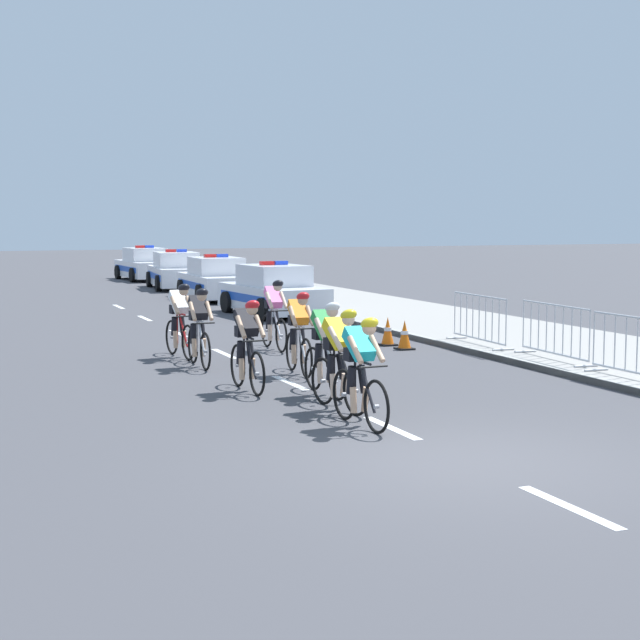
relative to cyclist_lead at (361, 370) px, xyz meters
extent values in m
plane|color=#424247|center=(0.36, -2.10, -0.79)|extent=(160.00, 160.00, 0.00)
cube|color=gray|center=(7.44, 11.90, -0.73)|extent=(4.71, 60.00, 0.12)
cube|color=#9E9E99|center=(5.17, 11.90, -0.72)|extent=(0.16, 60.00, 0.13)
cube|color=white|center=(0.36, -4.23, -0.78)|extent=(0.14, 1.60, 0.01)
cube|color=white|center=(0.36, -0.23, -0.78)|extent=(0.14, 1.60, 0.01)
cube|color=white|center=(0.36, 3.77, -0.78)|extent=(0.14, 1.60, 0.01)
cube|color=white|center=(0.36, 7.77, -0.78)|extent=(0.14, 1.60, 0.01)
cube|color=white|center=(0.36, 11.77, -0.78)|extent=(0.14, 1.60, 0.01)
cube|color=white|center=(0.36, 15.77, -0.78)|extent=(0.14, 1.60, 0.01)
cube|color=white|center=(0.36, 19.77, -0.78)|extent=(0.14, 1.60, 0.01)
torus|color=black|center=(0.02, -0.48, -0.42)|extent=(0.07, 0.73, 0.72)
cylinder|color=#99999E|center=(0.02, -0.48, -0.42)|extent=(0.06, 0.06, 0.06)
torus|color=black|center=(-0.02, 0.52, -0.42)|extent=(0.07, 0.73, 0.72)
cylinder|color=#99999E|center=(-0.02, 0.52, -0.42)|extent=(0.06, 0.06, 0.06)
cylinder|color=black|center=(0.00, -0.03, 0.11)|extent=(0.05, 0.55, 0.04)
cylinder|color=black|center=(0.01, -0.20, -0.21)|extent=(0.06, 0.48, 0.63)
cylinder|color=black|center=(-0.01, 0.17, -0.19)|extent=(0.04, 0.04, 0.65)
cylinder|color=black|center=(0.01, -0.38, 0.09)|extent=(0.42, 0.04, 0.03)
cube|color=black|center=(-0.01, 0.17, 0.15)|extent=(0.11, 0.22, 0.05)
cube|color=#19B2B7|center=(0.00, 0.05, 0.35)|extent=(0.30, 0.56, 0.45)
cube|color=black|center=(-0.01, 0.16, 0.19)|extent=(0.29, 0.21, 0.18)
cylinder|color=black|center=(0.09, 0.12, -0.15)|extent=(0.12, 0.23, 0.40)
cylinder|color=tan|center=(0.09, 0.04, -0.41)|extent=(0.10, 0.16, 0.36)
cylinder|color=black|center=(-0.09, 0.11, -0.15)|extent=(0.12, 0.17, 0.40)
cylinder|color=tan|center=(-0.09, 0.03, -0.41)|extent=(0.09, 0.13, 0.36)
cylinder|color=tan|center=(0.17, -0.16, 0.30)|extent=(0.09, 0.40, 0.35)
cylinder|color=tan|center=(-0.15, -0.17, 0.30)|extent=(0.09, 0.40, 0.35)
sphere|color=tan|center=(0.01, -0.25, 0.59)|extent=(0.19, 0.19, 0.19)
ellipsoid|color=yellow|center=(0.01, -0.26, 0.66)|extent=(0.24, 0.32, 0.24)
torus|color=black|center=(0.25, 0.72, -0.42)|extent=(0.12, 0.72, 0.72)
cylinder|color=#99999E|center=(0.25, 0.72, -0.42)|extent=(0.07, 0.07, 0.06)
torus|color=black|center=(0.14, 1.71, -0.42)|extent=(0.12, 0.72, 0.72)
cylinder|color=#99999E|center=(0.14, 1.71, -0.42)|extent=(0.07, 0.07, 0.06)
cylinder|color=black|center=(0.20, 1.16, 0.11)|extent=(0.09, 0.55, 0.04)
cylinder|color=black|center=(0.22, 0.99, -0.21)|extent=(0.09, 0.48, 0.63)
cylinder|color=black|center=(0.18, 1.36, -0.19)|extent=(0.04, 0.04, 0.65)
cylinder|color=black|center=(0.24, 0.82, 0.09)|extent=(0.42, 0.07, 0.03)
cube|color=black|center=(0.18, 1.36, 0.15)|extent=(0.12, 0.23, 0.05)
cube|color=yellow|center=(0.19, 1.24, 0.35)|extent=(0.34, 0.57, 0.46)
cube|color=black|center=(0.18, 1.35, 0.19)|extent=(0.30, 0.23, 0.18)
cylinder|color=black|center=(0.27, 1.31, -0.15)|extent=(0.13, 0.23, 0.40)
cylinder|color=beige|center=(0.28, 1.23, -0.41)|extent=(0.11, 0.16, 0.36)
cylinder|color=black|center=(0.10, 1.29, -0.15)|extent=(0.13, 0.18, 0.40)
cylinder|color=beige|center=(0.10, 1.21, -0.41)|extent=(0.10, 0.13, 0.36)
cylinder|color=beige|center=(0.37, 1.04, 0.30)|extent=(0.12, 0.41, 0.35)
cylinder|color=beige|center=(0.06, 1.01, 0.30)|extent=(0.12, 0.41, 0.35)
sphere|color=beige|center=(0.22, 0.94, 0.59)|extent=(0.19, 0.19, 0.19)
ellipsoid|color=yellow|center=(0.22, 0.93, 0.66)|extent=(0.26, 0.34, 0.24)
torus|color=black|center=(0.49, 1.95, -0.42)|extent=(0.06, 0.72, 0.72)
cylinder|color=#99999E|center=(0.49, 1.95, -0.42)|extent=(0.06, 0.06, 0.06)
torus|color=black|center=(0.47, 2.95, -0.42)|extent=(0.06, 0.72, 0.72)
cylinder|color=#99999E|center=(0.47, 2.95, -0.42)|extent=(0.06, 0.06, 0.06)
cylinder|color=silver|center=(0.48, 2.40, 0.11)|extent=(0.05, 0.55, 0.04)
cylinder|color=silver|center=(0.48, 2.22, -0.21)|extent=(0.05, 0.48, 0.63)
cylinder|color=silver|center=(0.48, 2.60, -0.19)|extent=(0.04, 0.04, 0.65)
cylinder|color=black|center=(0.49, 2.05, 0.09)|extent=(0.42, 0.04, 0.03)
cube|color=black|center=(0.48, 2.60, 0.15)|extent=(0.10, 0.22, 0.05)
cube|color=green|center=(0.48, 2.47, 0.35)|extent=(0.29, 0.55, 0.46)
cube|color=black|center=(0.48, 2.59, 0.19)|extent=(0.28, 0.21, 0.18)
cylinder|color=black|center=(0.57, 2.54, -0.15)|extent=(0.11, 0.23, 0.40)
cylinder|color=beige|center=(0.57, 2.46, -0.41)|extent=(0.09, 0.16, 0.36)
cylinder|color=black|center=(0.39, 2.53, -0.15)|extent=(0.11, 0.17, 0.40)
cylinder|color=beige|center=(0.39, 2.46, -0.41)|extent=(0.09, 0.12, 0.36)
cylinder|color=beige|center=(0.64, 2.26, 0.30)|extent=(0.08, 0.40, 0.35)
cylinder|color=beige|center=(0.32, 2.25, 0.30)|extent=(0.08, 0.40, 0.35)
sphere|color=beige|center=(0.48, 2.17, 0.59)|extent=(0.19, 0.19, 0.19)
ellipsoid|color=white|center=(0.48, 2.16, 0.66)|extent=(0.24, 0.32, 0.24)
torus|color=black|center=(-0.57, 2.75, -0.42)|extent=(0.05, 0.72, 0.72)
cylinder|color=#99999E|center=(-0.57, 2.75, -0.42)|extent=(0.06, 0.06, 0.06)
torus|color=black|center=(-0.59, 3.75, -0.42)|extent=(0.05, 0.72, 0.72)
cylinder|color=#99999E|center=(-0.59, 3.75, -0.42)|extent=(0.06, 0.06, 0.06)
cylinder|color=black|center=(-0.58, 3.20, 0.11)|extent=(0.04, 0.55, 0.04)
cylinder|color=black|center=(-0.58, 3.03, -0.21)|extent=(0.05, 0.48, 0.63)
cylinder|color=black|center=(-0.58, 3.40, -0.19)|extent=(0.04, 0.04, 0.65)
cylinder|color=black|center=(-0.57, 2.85, 0.09)|extent=(0.42, 0.03, 0.03)
cube|color=black|center=(-0.58, 3.40, 0.15)|extent=(0.10, 0.22, 0.05)
cube|color=black|center=(-0.58, 3.28, 0.35)|extent=(0.29, 0.55, 0.44)
cube|color=black|center=(-0.58, 3.39, 0.19)|extent=(0.28, 0.20, 0.18)
cylinder|color=black|center=(-0.49, 3.35, -0.15)|extent=(0.11, 0.22, 0.40)
cylinder|color=tan|center=(-0.49, 3.27, -0.41)|extent=(0.09, 0.16, 0.36)
cylinder|color=black|center=(-0.67, 3.34, -0.15)|extent=(0.11, 0.17, 0.40)
cylinder|color=tan|center=(-0.67, 3.26, -0.41)|extent=(0.09, 0.12, 0.36)
cylinder|color=tan|center=(-0.42, 3.07, 0.30)|extent=(0.08, 0.40, 0.35)
cylinder|color=tan|center=(-0.74, 3.06, 0.30)|extent=(0.08, 0.40, 0.35)
sphere|color=tan|center=(-0.58, 2.98, 0.59)|extent=(0.19, 0.19, 0.19)
ellipsoid|color=red|center=(-0.57, 2.97, 0.66)|extent=(0.23, 0.32, 0.24)
torus|color=black|center=(0.79, 4.10, -0.42)|extent=(0.11, 0.73, 0.72)
cylinder|color=#99999E|center=(0.79, 4.10, -0.42)|extent=(0.06, 0.06, 0.06)
torus|color=black|center=(0.88, 5.10, -0.42)|extent=(0.11, 0.73, 0.72)
cylinder|color=#99999E|center=(0.88, 5.10, -0.42)|extent=(0.06, 0.06, 0.06)
cylinder|color=silver|center=(0.83, 4.55, 0.11)|extent=(0.08, 0.55, 0.04)
cylinder|color=silver|center=(0.82, 4.38, -0.21)|extent=(0.08, 0.48, 0.63)
cylinder|color=silver|center=(0.85, 4.75, -0.19)|extent=(0.04, 0.04, 0.65)
cylinder|color=black|center=(0.80, 4.20, 0.09)|extent=(0.42, 0.06, 0.03)
cube|color=black|center=(0.85, 4.75, 0.15)|extent=(0.12, 0.23, 0.05)
cube|color=orange|center=(0.84, 4.63, 0.35)|extent=(0.33, 0.57, 0.45)
cube|color=black|center=(0.85, 4.74, 0.19)|extent=(0.30, 0.22, 0.18)
cylinder|color=black|center=(0.93, 4.68, -0.15)|extent=(0.13, 0.23, 0.40)
cylinder|color=tan|center=(0.93, 4.60, -0.41)|extent=(0.10, 0.16, 0.36)
cylinder|color=black|center=(0.75, 4.70, -0.15)|extent=(0.12, 0.18, 0.40)
cylinder|color=tan|center=(0.75, 4.62, -0.41)|extent=(0.10, 0.13, 0.36)
cylinder|color=tan|center=(0.98, 4.40, 0.30)|extent=(0.11, 0.41, 0.35)
cylinder|color=tan|center=(0.66, 4.43, 0.30)|extent=(0.11, 0.41, 0.35)
sphere|color=tan|center=(0.81, 4.33, 0.59)|extent=(0.19, 0.19, 0.19)
ellipsoid|color=red|center=(0.81, 4.32, 0.66)|extent=(0.26, 0.33, 0.24)
torus|color=black|center=(-0.62, 5.67, -0.42)|extent=(0.06, 0.72, 0.72)
cylinder|color=#99999E|center=(-0.62, 5.67, -0.42)|extent=(0.06, 0.06, 0.06)
torus|color=black|center=(-0.60, 6.67, -0.42)|extent=(0.06, 0.72, 0.72)
cylinder|color=#99999E|center=(-0.60, 6.67, -0.42)|extent=(0.06, 0.06, 0.06)
cylinder|color=silver|center=(-0.61, 6.12, 0.11)|extent=(0.05, 0.55, 0.04)
cylinder|color=silver|center=(-0.62, 5.95, -0.21)|extent=(0.05, 0.48, 0.63)
cylinder|color=silver|center=(-0.61, 6.32, -0.19)|extent=(0.04, 0.04, 0.65)
cylinder|color=black|center=(-0.62, 5.77, 0.09)|extent=(0.42, 0.04, 0.03)
cube|color=black|center=(-0.61, 6.32, 0.15)|extent=(0.10, 0.22, 0.05)
cube|color=black|center=(-0.61, 6.20, 0.35)|extent=(0.29, 0.55, 0.46)
cube|color=black|center=(-0.61, 6.31, 0.19)|extent=(0.28, 0.21, 0.18)
cylinder|color=black|center=(-0.52, 6.26, -0.15)|extent=(0.11, 0.23, 0.40)
cylinder|color=tan|center=(-0.52, 6.18, -0.41)|extent=(0.09, 0.16, 0.36)
cylinder|color=black|center=(-0.70, 6.26, -0.15)|extent=(0.11, 0.17, 0.40)
cylinder|color=tan|center=(-0.70, 6.18, -0.41)|extent=(0.09, 0.12, 0.36)
cylinder|color=tan|center=(-0.46, 5.98, 0.30)|extent=(0.08, 0.40, 0.35)
cylinder|color=tan|center=(-0.78, 5.98, 0.30)|extent=(0.08, 0.40, 0.35)
sphere|color=tan|center=(-0.62, 5.90, 0.59)|extent=(0.19, 0.19, 0.19)
ellipsoid|color=black|center=(-0.62, 5.89, 0.66)|extent=(0.24, 0.32, 0.24)
torus|color=black|center=(-0.59, 7.09, -0.42)|extent=(0.11, 0.72, 0.72)
cylinder|color=#99999E|center=(-0.59, 7.09, -0.42)|extent=(0.07, 0.07, 0.06)
torus|color=black|center=(-0.68, 8.08, -0.42)|extent=(0.11, 0.72, 0.72)
cylinder|color=#99999E|center=(-0.68, 8.08, -0.42)|extent=(0.07, 0.07, 0.06)
cylinder|color=#B21919|center=(-0.63, 7.54, 0.11)|extent=(0.09, 0.55, 0.04)
cylinder|color=#B21919|center=(-0.61, 7.36, -0.21)|extent=(0.09, 0.48, 0.63)
cylinder|color=#B21919|center=(-0.65, 7.74, -0.19)|extent=(0.04, 0.04, 0.65)
cylinder|color=black|center=(-0.60, 7.19, 0.09)|extent=(0.42, 0.07, 0.03)
cube|color=black|center=(-0.65, 7.74, 0.15)|extent=(0.12, 0.23, 0.05)
cube|color=white|center=(-0.64, 7.61, 0.35)|extent=(0.33, 0.56, 0.47)
cube|color=black|center=(-0.65, 7.73, 0.19)|extent=(0.30, 0.23, 0.18)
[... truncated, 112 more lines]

